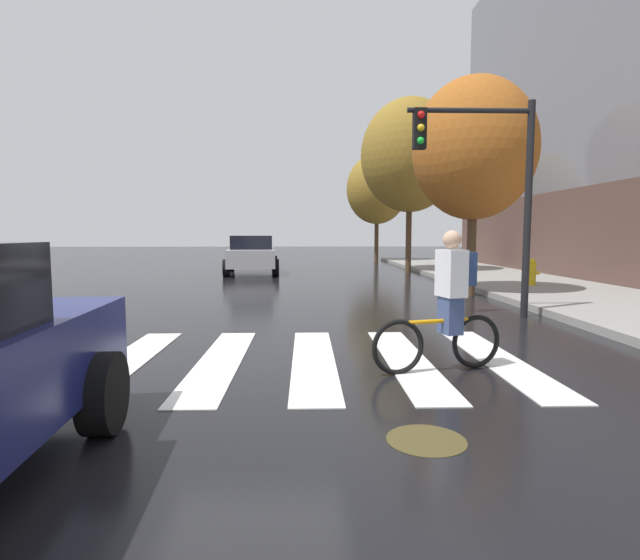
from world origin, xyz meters
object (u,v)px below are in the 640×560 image
object	(u,v)px
manhole_cover	(426,440)
cyclist	(448,301)
sedan_mid	(252,254)
fire_hydrant	(532,272)
traffic_light_near	(487,171)
street_tree_mid	(410,156)
street_tree_far	(377,189)
street_tree_near	(474,149)

from	to	relation	value
manhole_cover	cyclist	world-z (taller)	cyclist
sedan_mid	fire_hydrant	distance (m)	10.96
traffic_light_near	cyclist	bearing A→B (deg)	-115.50
traffic_light_near	fire_hydrant	bearing A→B (deg)	56.11
manhole_cover	sedan_mid	bearing A→B (deg)	100.71
fire_hydrant	street_tree_mid	world-z (taller)	street_tree_mid
street_tree_mid	street_tree_far	world-z (taller)	street_tree_mid
traffic_light_near	street_tree_far	world-z (taller)	street_tree_far
manhole_cover	cyclist	bearing A→B (deg)	69.79
street_tree_near	street_tree_far	bearing A→B (deg)	90.78
sedan_mid	street_tree_far	bearing A→B (deg)	52.99
manhole_cover	street_tree_far	bearing A→B (deg)	82.75
street_tree_far	sedan_mid	bearing A→B (deg)	-127.01
fire_hydrant	street_tree_far	world-z (taller)	street_tree_far
cyclist	street_tree_far	world-z (taller)	street_tree_far
street_tree_far	street_tree_mid	bearing A→B (deg)	-88.97
manhole_cover	fire_hydrant	distance (m)	11.95
manhole_cover	cyclist	size ratio (longest dim) A/B	0.38
fire_hydrant	street_tree_near	world-z (taller)	street_tree_near
manhole_cover	street_tree_near	world-z (taller)	street_tree_near
cyclist	street_tree_near	distance (m)	8.31
manhole_cover	sedan_mid	distance (m)	17.22
street_tree_mid	street_tree_near	bearing A→B (deg)	-89.49
street_tree_near	street_tree_mid	xyz separation A→B (m)	(-0.07, 7.75, 1.04)
fire_hydrant	sedan_mid	bearing A→B (deg)	144.24
sedan_mid	cyclist	bearing A→B (deg)	-75.17
cyclist	street_tree_far	xyz separation A→B (m)	(2.49, 23.42, 3.44)
sedan_mid	street_tree_mid	bearing A→B (deg)	1.02
manhole_cover	fire_hydrant	world-z (taller)	fire_hydrant
street_tree_mid	street_tree_far	bearing A→B (deg)	91.03
cyclist	street_tree_mid	size ratio (longest dim) A/B	0.23
sedan_mid	street_tree_far	size ratio (longest dim) A/B	0.74
manhole_cover	street_tree_near	bearing A→B (deg)	69.55
traffic_light_near	street_tree_far	bearing A→B (deg)	88.01
manhole_cover	street_tree_far	world-z (taller)	street_tree_far
street_tree_far	traffic_light_near	bearing A→B (deg)	-91.99
manhole_cover	traffic_light_near	xyz separation A→B (m)	(2.56, 5.82, 2.86)
street_tree_far	street_tree_near	bearing A→B (deg)	-89.22
cyclist	street_tree_near	size ratio (longest dim) A/B	0.30
manhole_cover	fire_hydrant	xyz separation A→B (m)	(5.70, 10.50, 0.53)
manhole_cover	traffic_light_near	size ratio (longest dim) A/B	0.15
street_tree_near	cyclist	bearing A→B (deg)	-110.51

